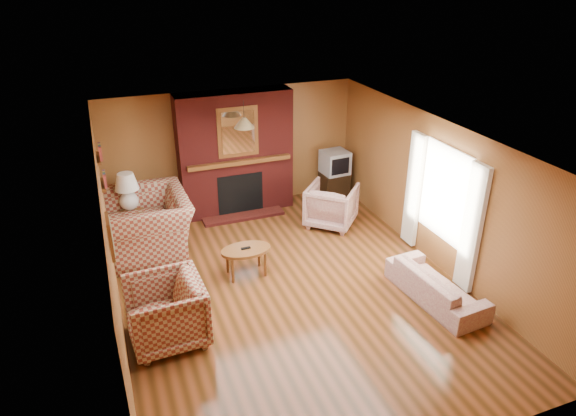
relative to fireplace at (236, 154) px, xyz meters
name	(u,v)px	position (x,y,z in m)	size (l,w,h in m)	color
floor	(291,288)	(0.00, -2.98, -1.18)	(6.50, 6.50, 0.00)	#3F250D
ceiling	(292,139)	(0.00, -2.98, 1.22)	(6.50, 6.50, 0.00)	white
wall_back	(232,149)	(0.00, 0.27, 0.02)	(6.50, 6.50, 0.00)	#955E2E
wall_front	(421,371)	(0.00, -6.23, 0.02)	(6.50, 6.50, 0.00)	#955E2E
wall_left	(110,250)	(-2.50, -2.98, 0.02)	(6.50, 6.50, 0.00)	#955E2E
wall_right	(437,194)	(2.50, -2.98, 0.02)	(6.50, 6.50, 0.00)	#955E2E
fireplace	(236,154)	(0.00, 0.00, 0.00)	(2.20, 0.82, 2.40)	#561512
window_right	(442,203)	(2.45, -3.18, -0.06)	(0.10, 1.85, 2.00)	beige
bookshelf	(102,166)	(-2.44, -1.08, 0.48)	(0.09, 0.55, 0.71)	brown
botanical_print	(110,237)	(-2.47, -3.28, 0.37)	(0.05, 0.40, 0.50)	brown
pendant_light	(244,123)	(0.00, -0.68, 0.82)	(0.36, 0.36, 0.48)	black
plaid_loveseat	(149,223)	(-1.85, -0.99, -0.68)	(1.55, 1.36, 1.01)	maroon
plaid_armchair	(166,312)	(-1.95, -3.50, -0.74)	(0.95, 0.98, 0.89)	maroon
floral_sofa	(436,285)	(1.90, -4.00, -0.94)	(1.66, 0.65, 0.49)	#BDB293
floral_armchair	(331,205)	(1.48, -1.25, -0.78)	(0.85, 0.88, 0.80)	#BDB293
coffee_table	(246,252)	(-0.52, -2.35, -0.78)	(0.80, 0.50, 0.49)	brown
side_table	(132,225)	(-2.10, -0.53, -0.88)	(0.45, 0.45, 0.60)	brown
table_lamp	(127,190)	(-2.10, -0.53, -0.20)	(0.41, 0.41, 0.68)	silver
tv_stand	(334,186)	(2.05, -0.18, -0.89)	(0.53, 0.48, 0.58)	black
crt_tv	(335,162)	(2.05, -0.19, -0.37)	(0.55, 0.55, 0.47)	#9A9DA1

